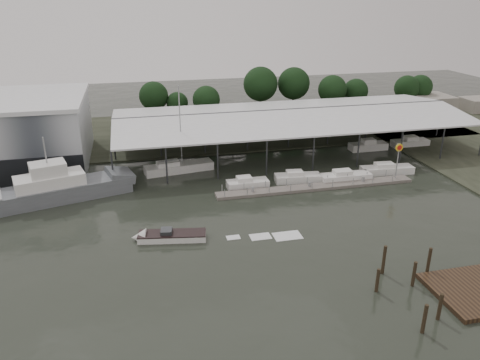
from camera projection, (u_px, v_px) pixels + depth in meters
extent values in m
plane|color=#272C24|center=(223.00, 234.00, 52.05)|extent=(200.00, 200.00, 0.00)
cube|color=#3E4332|center=(181.00, 132.00, 89.97)|extent=(140.00, 30.00, 0.30)
cube|color=#B0B6BB|center=(5.00, 134.00, 71.39)|extent=(24.00, 20.00, 10.00)
cube|color=#303336|center=(290.00, 110.00, 78.43)|extent=(58.00, 0.40, 0.30)
cylinder|color=#303336|center=(113.00, 169.00, 63.41)|extent=(0.24, 0.24, 5.50)
cylinder|color=#303336|center=(115.00, 126.00, 84.20)|extent=(0.24, 0.24, 5.50)
cylinder|color=#303336|center=(404.00, 109.00, 96.44)|extent=(0.24, 0.24, 5.50)
cube|color=slate|center=(316.00, 187.00, 64.18)|extent=(28.00, 2.00, 0.40)
cylinder|color=#949799|center=(225.00, 194.00, 60.40)|extent=(0.10, 0.10, 1.20)
cylinder|color=#949799|center=(398.00, 173.00, 67.51)|extent=(0.10, 0.10, 1.20)
cube|color=#949799|center=(310.00, 184.00, 63.78)|extent=(0.30, 0.30, 0.70)
cylinder|color=#949799|center=(397.00, 164.00, 65.86)|extent=(0.16, 0.16, 5.00)
cylinder|color=yellow|center=(399.00, 148.00, 64.93)|extent=(1.10, 0.12, 1.10)
cylinder|color=red|center=(400.00, 148.00, 64.86)|extent=(0.70, 0.05, 0.70)
cube|color=gray|center=(427.00, 104.00, 103.59)|extent=(10.00, 8.00, 4.00)
cube|color=gray|center=(480.00, 105.00, 105.62)|extent=(8.00, 6.00, 3.00)
cube|color=slate|center=(61.00, 193.00, 60.57)|extent=(18.33, 9.04, 2.40)
cube|color=slate|center=(120.00, 175.00, 63.71)|extent=(4.40, 4.96, 1.84)
cube|color=white|center=(50.00, 181.00, 59.43)|extent=(9.04, 5.77, 1.80)
cube|color=white|center=(48.00, 169.00, 58.79)|extent=(4.96, 4.15, 1.61)
cylinder|color=#949799|center=(45.00, 151.00, 57.90)|extent=(0.18, 0.18, 3.50)
cube|color=white|center=(179.00, 168.00, 70.19)|extent=(10.52, 4.14, 1.40)
cube|color=white|center=(168.00, 164.00, 69.28)|extent=(3.51, 2.27, 0.80)
cylinder|color=#949799|center=(180.00, 126.00, 67.97)|extent=(0.16, 0.16, 11.95)
cylinder|color=#949799|center=(170.00, 161.00, 69.20)|extent=(3.48, 0.65, 0.12)
cube|color=white|center=(172.00, 237.00, 50.81)|extent=(7.53, 3.19, 0.90)
cone|color=white|center=(139.00, 238.00, 50.60)|extent=(1.91, 2.24, 2.00)
cube|color=black|center=(172.00, 233.00, 50.66)|extent=(7.54, 3.25, 0.12)
cube|color=#303336|center=(166.00, 231.00, 50.53)|extent=(1.42, 1.58, 0.50)
cube|color=white|center=(233.00, 237.00, 51.31)|extent=(2.30, 1.50, 0.04)
cube|color=white|center=(260.00, 237.00, 51.48)|extent=(3.10, 2.00, 0.04)
cube|color=white|center=(287.00, 236.00, 51.65)|extent=(3.90, 2.50, 0.04)
cube|color=white|center=(248.00, 184.00, 64.33)|extent=(5.73, 2.23, 1.10)
cube|color=white|center=(244.00, 179.00, 63.93)|extent=(2.01, 1.62, 0.70)
cube|color=white|center=(298.00, 178.00, 66.42)|extent=(6.69, 2.94, 1.10)
cube|color=white|center=(295.00, 173.00, 66.01)|extent=(2.44, 1.86, 0.70)
cube|color=white|center=(345.00, 177.00, 66.69)|extent=(7.35, 2.29, 1.10)
cube|color=white|center=(343.00, 172.00, 66.29)|extent=(2.58, 1.64, 0.70)
cube|color=white|center=(387.00, 170.00, 69.47)|extent=(7.93, 2.82, 1.10)
cube|color=white|center=(384.00, 165.00, 69.06)|extent=(2.84, 1.82, 0.70)
cylinder|color=#312718|center=(414.00, 277.00, 42.53)|extent=(0.32, 0.32, 3.11)
cylinder|color=#312718|center=(439.00, 310.00, 38.13)|extent=(0.32, 0.32, 3.06)
cylinder|color=#312718|center=(377.00, 283.00, 41.74)|extent=(0.32, 0.32, 2.93)
cylinder|color=#312718|center=(384.00, 263.00, 44.33)|extent=(0.32, 0.32, 3.58)
cylinder|color=#312718|center=(428.00, 264.00, 44.36)|extent=(0.32, 0.32, 3.37)
cylinder|color=#312718|center=(424.00, 322.00, 36.59)|extent=(0.32, 0.32, 3.23)
cylinder|color=black|center=(155.00, 114.00, 94.97)|extent=(0.50, 0.50, 4.14)
sphere|color=#183415|center=(154.00, 96.00, 93.58)|extent=(5.80, 5.80, 5.80)
cylinder|color=black|center=(178.00, 116.00, 95.34)|extent=(0.50, 0.50, 3.11)
sphere|color=#183415|center=(177.00, 103.00, 94.30)|extent=(4.36, 4.36, 4.36)
cylinder|color=black|center=(207.00, 117.00, 93.49)|extent=(0.50, 0.50, 3.87)
sphere|color=#183415|center=(206.00, 100.00, 92.19)|extent=(5.42, 5.42, 5.42)
cylinder|color=black|center=(260.00, 106.00, 99.78)|extent=(0.50, 0.50, 5.14)
sphere|color=#183415|center=(261.00, 84.00, 98.06)|extent=(7.20, 7.20, 7.20)
cylinder|color=black|center=(293.00, 104.00, 102.21)|extent=(0.50, 0.50, 4.91)
sphere|color=#183415|center=(294.00, 83.00, 100.57)|extent=(6.87, 6.87, 6.87)
cylinder|color=black|center=(331.00, 108.00, 100.13)|extent=(0.50, 0.50, 4.30)
sphere|color=#183415|center=(332.00, 89.00, 98.69)|extent=(6.02, 6.02, 6.02)
cylinder|color=black|center=(354.00, 107.00, 102.01)|extent=(0.50, 0.50, 3.79)
sphere|color=#183415|center=(356.00, 91.00, 100.74)|extent=(5.30, 5.30, 5.30)
cylinder|color=black|center=(405.00, 104.00, 104.67)|extent=(0.50, 0.50, 3.90)
sphere|color=#183415|center=(407.00, 88.00, 103.37)|extent=(5.45, 5.45, 5.45)
cylinder|color=black|center=(418.00, 102.00, 105.80)|extent=(0.50, 0.50, 3.86)
sphere|color=#183415|center=(420.00, 87.00, 104.50)|extent=(5.41, 5.41, 5.41)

